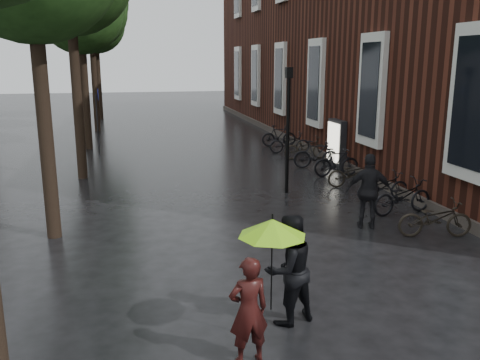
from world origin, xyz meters
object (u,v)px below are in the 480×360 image
object	(u,v)px
person_black	(289,269)
ad_lightbox	(336,143)
person_burgundy	(249,310)
pedestrian_walking	(369,191)
parked_bicycles	(334,163)
lamp_post	(288,118)

from	to	relation	value
person_black	ad_lightbox	xyz separation A→B (m)	(5.38, 10.76, 0.03)
person_black	person_burgundy	bearing A→B (deg)	27.18
person_burgundy	pedestrian_walking	world-z (taller)	pedestrian_walking
parked_bicycles	lamp_post	world-z (taller)	lamp_post
pedestrian_walking	ad_lightbox	size ratio (longest dim) A/B	1.02
person_burgundy	ad_lightbox	size ratio (longest dim) A/B	0.84
parked_bicycles	ad_lightbox	size ratio (longest dim) A/B	7.59
person_burgundy	parked_bicycles	size ratio (longest dim) A/B	0.11
lamp_post	pedestrian_walking	bearing A→B (deg)	-76.07
person_burgundy	ad_lightbox	xyz separation A→B (m)	(6.23, 11.67, 0.14)
person_black	ad_lightbox	size ratio (longest dim) A/B	0.98
pedestrian_walking	person_black	bearing A→B (deg)	70.15
lamp_post	parked_bicycles	bearing A→B (deg)	37.27
person_burgundy	ad_lightbox	bearing A→B (deg)	-124.67
person_black	pedestrian_walking	distance (m)	5.08
person_burgundy	pedestrian_walking	xyz separation A→B (m)	(4.12, 4.79, 0.16)
person_black	ad_lightbox	distance (m)	12.03
ad_lightbox	lamp_post	distance (m)	4.66
parked_bicycles	lamp_post	size ratio (longest dim) A/B	3.60
person_burgundy	lamp_post	bearing A→B (deg)	-117.65
person_burgundy	person_black	size ratio (longest dim) A/B	0.87
ad_lightbox	lamp_post	size ratio (longest dim) A/B	0.47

